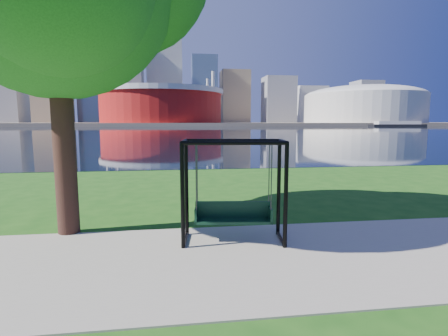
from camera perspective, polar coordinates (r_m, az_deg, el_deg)
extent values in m
plane|color=#1E5114|center=(7.13, -1.67, -13.42)|extent=(900.00, 900.00, 0.00)
cube|color=#9E937F|center=(6.66, -1.19, -14.83)|extent=(120.00, 4.00, 0.03)
cube|color=black|center=(108.65, -7.49, 6.13)|extent=(900.00, 180.00, 0.02)
cube|color=#937F60|center=(312.62, -7.75, 7.18)|extent=(900.00, 228.00, 2.00)
cylinder|color=maroon|center=(242.02, -10.16, 9.89)|extent=(80.00, 80.00, 22.00)
cylinder|color=silver|center=(242.62, -10.22, 12.13)|extent=(83.00, 83.00, 3.00)
cylinder|color=silver|center=(262.14, -2.68, 10.90)|extent=(2.00, 2.00, 32.00)
cylinder|color=silver|center=(264.46, -17.29, 10.54)|extent=(2.00, 2.00, 32.00)
cylinder|color=silver|center=(227.11, -18.87, 11.03)|extent=(2.00, 2.00, 32.00)
cylinder|color=silver|center=(224.40, -1.79, 11.47)|extent=(2.00, 2.00, 32.00)
cylinder|color=beige|center=(277.28, 21.77, 8.95)|extent=(84.00, 84.00, 20.00)
ellipsoid|color=beige|center=(277.73, 21.86, 10.81)|extent=(84.00, 84.00, 15.12)
cube|color=gray|center=(347.24, -32.14, 11.43)|extent=(28.00, 28.00, 62.00)
cube|color=#998466|center=(325.21, -26.41, 14.44)|extent=(26.00, 26.00, 88.00)
cube|color=slate|center=(342.02, -20.14, 14.97)|extent=(30.00, 24.00, 95.00)
cube|color=gray|center=(316.08, -15.35, 13.71)|extent=(24.00, 24.00, 72.00)
cube|color=silver|center=(344.01, -9.60, 14.01)|extent=(32.00, 28.00, 80.00)
cube|color=slate|center=(318.93, -3.24, 12.63)|extent=(22.00, 22.00, 58.00)
cube|color=#998466|center=(337.08, 1.75, 11.51)|extent=(26.00, 26.00, 48.00)
cube|color=gray|center=(336.18, 8.90, 10.93)|extent=(28.00, 24.00, 42.00)
cube|color=silver|center=(372.65, 13.76, 10.00)|extent=(30.00, 26.00, 36.00)
cube|color=gray|center=(376.22, 22.12, 9.95)|extent=(24.00, 24.00, 40.00)
cube|color=#998466|center=(409.74, 25.96, 8.94)|extent=(26.00, 26.00, 32.00)
sphere|color=#998466|center=(334.88, -26.92, 22.51)|extent=(10.00, 10.00, 10.00)
cylinder|color=black|center=(6.97, -6.79, -4.76)|extent=(0.09, 0.09, 2.14)
cylinder|color=black|center=(7.05, 10.06, -4.67)|extent=(0.09, 0.09, 2.14)
cylinder|color=black|center=(7.79, -6.14, -3.45)|extent=(0.09, 0.09, 2.14)
cylinder|color=black|center=(7.86, 8.93, -3.39)|extent=(0.09, 0.09, 2.14)
cylinder|color=black|center=(6.79, 1.72, 4.10)|extent=(2.04, 0.34, 0.08)
cylinder|color=black|center=(7.63, 1.46, 4.48)|extent=(2.04, 0.34, 0.08)
cylinder|color=black|center=(7.24, -6.57, 4.27)|extent=(0.19, 0.84, 0.08)
cylinder|color=black|center=(7.64, -6.33, -11.41)|extent=(0.17, 0.84, 0.07)
cylinder|color=black|center=(7.32, 9.64, 4.25)|extent=(0.19, 0.84, 0.08)
cylinder|color=black|center=(7.72, 9.30, -11.27)|extent=(0.17, 0.84, 0.07)
cube|color=black|center=(7.49, 1.54, -8.61)|extent=(1.67, 0.62, 0.06)
cube|color=black|center=(7.61, 1.49, -6.75)|extent=(1.62, 0.25, 0.35)
cube|color=black|center=(7.47, -4.56, -7.64)|extent=(0.10, 0.42, 0.32)
cube|color=black|center=(7.53, 7.59, -7.56)|extent=(0.10, 0.42, 0.32)
cylinder|color=#38383D|center=(7.12, -4.57, -1.60)|extent=(0.02, 0.02, 1.35)
cylinder|color=#38383D|center=(7.19, 7.75, -1.57)|extent=(0.02, 0.02, 1.35)
cylinder|color=#38383D|center=(7.46, -4.40, -1.18)|extent=(0.02, 0.02, 1.35)
cylinder|color=#38383D|center=(7.52, 7.37, -1.15)|extent=(0.02, 0.02, 1.35)
cylinder|color=black|center=(8.55, -24.77, 5.74)|extent=(0.48, 0.48, 4.77)
cube|color=black|center=(223.86, 26.42, 6.26)|extent=(30.88, 11.27, 1.21)
cube|color=silver|center=(223.85, 26.44, 6.64)|extent=(24.71, 9.12, 1.81)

